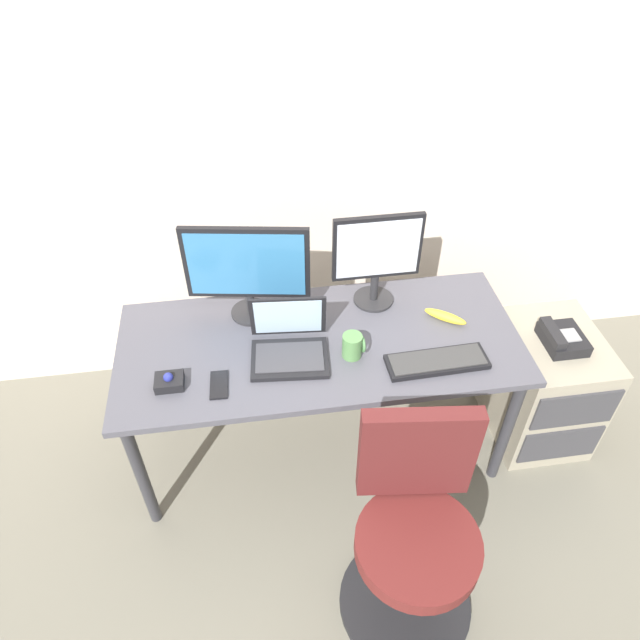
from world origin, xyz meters
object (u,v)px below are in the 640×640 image
(desk_phone, at_px, (562,338))
(office_chair, at_px, (414,536))
(file_cabinet, at_px, (543,385))
(banana, at_px, (445,316))
(monitor_main, at_px, (247,268))
(coffee_mug, at_px, (353,346))
(monitor_side, at_px, (377,255))
(trackball_mouse, at_px, (169,381))
(cell_phone, at_px, (219,385))
(laptop, at_px, (289,343))
(keyboard, at_px, (437,361))

(desk_phone, xyz_separation_m, office_chair, (-0.84, -0.71, -0.19))
(file_cabinet, height_order, banana, banana)
(monitor_main, bearing_deg, coffee_mug, -39.01)
(monitor_side, relative_size, trackball_mouse, 4.02)
(file_cabinet, height_order, desk_phone, desk_phone)
(trackball_mouse, bearing_deg, coffee_mug, 4.63)
(monitor_side, bearing_deg, coffee_mug, -115.82)
(desk_phone, height_order, monitor_side, monitor_side)
(file_cabinet, relative_size, cell_phone, 4.18)
(coffee_mug, bearing_deg, desk_phone, 2.40)
(file_cabinet, bearing_deg, laptop, -179.77)
(monitor_side, xyz_separation_m, coffee_mug, (-0.16, -0.33, -0.20))
(desk_phone, height_order, trackball_mouse, trackball_mouse)
(file_cabinet, relative_size, trackball_mouse, 5.39)
(file_cabinet, distance_m, banana, 0.68)
(office_chair, xyz_separation_m, trackball_mouse, (-0.84, 0.61, 0.29))
(desk_phone, bearing_deg, coffee_mug, -177.60)
(office_chair, xyz_separation_m, banana, (0.33, 0.82, 0.29))
(desk_phone, height_order, monitor_main, monitor_main)
(banana, bearing_deg, coffee_mug, -160.82)
(office_chair, relative_size, laptop, 2.87)
(monitor_main, relative_size, coffee_mug, 4.89)
(file_cabinet, height_order, cell_phone, cell_phone)
(file_cabinet, distance_m, trackball_mouse, 1.75)
(monitor_main, distance_m, keyboard, 0.87)
(desk_phone, distance_m, monitor_main, 1.41)
(desk_phone, relative_size, office_chair, 0.21)
(keyboard, xyz_separation_m, trackball_mouse, (-1.06, 0.04, 0.01))
(file_cabinet, bearing_deg, office_chair, -139.68)
(keyboard, height_order, trackball_mouse, trackball_mouse)
(monitor_main, bearing_deg, file_cabinet, -10.99)
(office_chair, bearing_deg, file_cabinet, 40.32)
(coffee_mug, xyz_separation_m, banana, (0.44, 0.15, -0.03))
(office_chair, distance_m, banana, 0.93)
(office_chair, distance_m, monitor_side, 1.12)
(desk_phone, relative_size, laptop, 0.60)
(keyboard, bearing_deg, monitor_main, 149.97)
(laptop, bearing_deg, office_chair, -63.25)
(keyboard, relative_size, laptop, 1.25)
(monitor_main, height_order, banana, monitor_main)
(monitor_side, xyz_separation_m, banana, (0.28, -0.18, -0.23))
(trackball_mouse, relative_size, coffee_mug, 1.03)
(monitor_side, bearing_deg, office_chair, -92.94)
(laptop, bearing_deg, desk_phone, -0.55)
(monitor_side, bearing_deg, desk_phone, -20.03)
(desk_phone, distance_m, banana, 0.53)
(desk_phone, relative_size, banana, 1.05)
(laptop, height_order, banana, laptop)
(monitor_main, relative_size, monitor_side, 1.18)
(office_chair, bearing_deg, laptop, 116.75)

